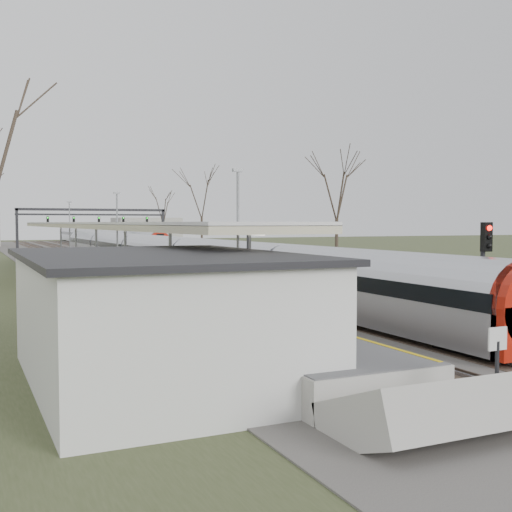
{
  "coord_description": "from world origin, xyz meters",
  "views": [
    {
      "loc": [
        -16.96,
        -7.67,
        4.09
      ],
      "look_at": [
        -0.26,
        28.54,
        2.0
      ],
      "focal_mm": 45.0,
      "sensor_mm": 36.0,
      "label": 1
    }
  ],
  "objects": [
    {
      "name": "track_bed",
      "position": [
        0.26,
        55.0,
        0.06
      ],
      "size": [
        24.0,
        160.0,
        0.22
      ],
      "color": "#474442",
      "rests_on": "ground"
    },
    {
      "name": "platform",
      "position": [
        -9.05,
        37.5,
        0.5
      ],
      "size": [
        3.5,
        69.0,
        1.0
      ],
      "primitive_type": "cube",
      "color": "#9E9B93",
      "rests_on": "ground"
    },
    {
      "name": "canopy",
      "position": [
        -9.05,
        32.99,
        3.93
      ],
      "size": [
        4.1,
        50.0,
        3.11
      ],
      "color": "slate",
      "rests_on": "platform"
    },
    {
      "name": "station_building",
      "position": [
        -12.5,
        8.0,
        1.6
      ],
      "size": [
        6.0,
        9.0,
        3.2
      ],
      "primitive_type": "cube",
      "color": "silver",
      "rests_on": "ground"
    },
    {
      "name": "signal_gantry",
      "position": [
        0.29,
        84.99,
        4.91
      ],
      "size": [
        21.0,
        0.59,
        6.08
      ],
      "color": "black",
      "rests_on": "ground"
    },
    {
      "name": "tree_east_far",
      "position": [
        14.0,
        42.0,
        7.29
      ],
      "size": [
        5.0,
        5.0,
        10.3
      ],
      "color": "#2D231C",
      "rests_on": "ground"
    },
    {
      "name": "train_near",
      "position": [
        -2.5,
        42.42,
        1.48
      ],
      "size": [
        2.62,
        75.21,
        3.05
      ],
      "color": "#A3A5AD",
      "rests_on": "ground"
    },
    {
      "name": "train_far",
      "position": [
        4.5,
        103.34,
        1.48
      ],
      "size": [
        2.62,
        75.21,
        3.05
      ],
      "color": "#A3A5AD",
      "rests_on": "ground"
    },
    {
      "name": "passenger",
      "position": [
        -8.64,
        8.99,
        1.81
      ],
      "size": [
        0.6,
        0.7,
        1.62
      ],
      "primitive_type": "imported",
      "rotation": [
        0.0,
        0.0,
        1.14
      ],
      "color": "#282D4F",
      "rests_on": "platform"
    },
    {
      "name": "signal_post",
      "position": [
        -0.75,
        8.87,
        2.72
      ],
      "size": [
        0.35,
        0.45,
        4.1
      ],
      "color": "black",
      "rests_on": "ground"
    }
  ]
}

